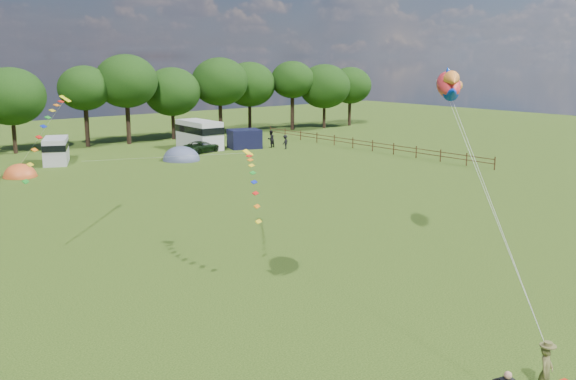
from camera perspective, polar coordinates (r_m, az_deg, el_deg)
ground_plane at (r=25.16m, az=11.82°, el=-11.89°), size 180.00×180.00×0.00m
tree_line at (r=73.25m, az=-20.59°, el=8.19°), size 102.98×10.98×10.27m
fence at (r=70.57m, az=6.64°, el=4.14°), size 0.12×33.12×1.20m
car_d at (r=68.78m, az=-7.69°, el=3.84°), size 4.85×3.16×1.22m
campervan_c at (r=64.91m, az=-19.93°, el=3.39°), size 3.93×5.40×2.43m
campervan_d at (r=71.55m, az=-7.89°, el=4.99°), size 2.96×6.41×3.09m
tent_orange at (r=58.83m, az=-22.70°, el=1.10°), size 2.80×3.07×2.19m
tent_greyblue at (r=63.92m, az=-9.45°, el=2.65°), size 3.65×4.00×2.72m
awning_navy at (r=71.43m, az=-3.89°, el=4.56°), size 4.00×3.60×2.08m
kite_flyer at (r=21.19m, az=21.94°, el=-14.79°), size 0.66×0.50×1.64m
fish_kite at (r=31.40m, az=14.13°, el=9.03°), size 2.89×2.93×1.75m
streamer_kite_b at (r=35.23m, az=-20.43°, el=5.61°), size 4.24×4.69×3.79m
streamer_kite_c at (r=32.77m, az=-3.22°, el=1.51°), size 3.11×4.84×2.77m
walker_a at (r=71.81m, az=-1.54°, el=4.56°), size 1.02×0.74×1.91m
walker_b at (r=70.67m, az=-0.25°, el=4.30°), size 1.11×0.85×1.56m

